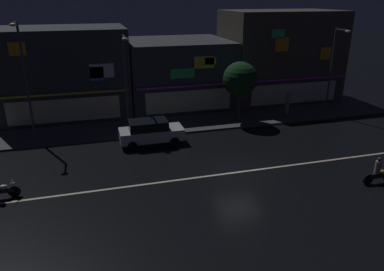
{
  "coord_description": "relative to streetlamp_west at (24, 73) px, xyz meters",
  "views": [
    {
      "loc": [
        -7.74,
        -17.51,
        9.51
      ],
      "look_at": [
        -1.69,
        4.02,
        0.96
      ],
      "focal_mm": 34.28,
      "sensor_mm": 36.0,
      "label": 1
    }
  ],
  "objects": [
    {
      "name": "street_tree",
      "position": [
        15.24,
        0.03,
        -1.28
      ],
      "size": [
        2.67,
        2.67,
        4.7
      ],
      "color": "#473323",
      "rests_on": "sidewalk_far"
    },
    {
      "name": "sidewalk_far",
      "position": [
        11.86,
        0.61,
        -4.7
      ],
      "size": [
        32.84,
        4.07,
        0.14
      ],
      "primitive_type": "cube",
      "color": "#424447",
      "rests_on": "ground"
    },
    {
      "name": "storefront_center_block",
      "position": [
        11.86,
        6.82,
        -1.85
      ],
      "size": [
        9.1,
        8.5,
        5.84
      ],
      "color": "#383A3F",
      "rests_on": "ground"
    },
    {
      "name": "traffic_cone",
      "position": [
        8.22,
        -1.94,
        -4.49
      ],
      "size": [
        0.36,
        0.36,
        0.55
      ],
      "primitive_type": "cone",
      "color": "orange",
      "rests_on": "ground"
    },
    {
      "name": "streetlamp_mid",
      "position": [
        6.6,
        0.7,
        -0.56
      ],
      "size": [
        0.44,
        1.64,
        6.85
      ],
      "color": "#47494C",
      "rests_on": "sidewalk_far"
    },
    {
      "name": "pedestrian_on_sidewalk",
      "position": [
        19.87,
        0.55,
        -3.7
      ],
      "size": [
        0.34,
        0.34,
        1.98
      ],
      "rotation": [
        0.0,
        0.0,
        3.77
      ],
      "color": "gray",
      "rests_on": "sidewalk_far"
    },
    {
      "name": "ground_plane",
      "position": [
        11.86,
        -8.34,
        -4.77
      ],
      "size": [
        140.0,
        140.0,
        0.0
      ],
      "primitive_type": "plane",
      "color": "black"
    },
    {
      "name": "parked_car_near_kerb",
      "position": [
        7.72,
        -2.6,
        -3.9
      ],
      "size": [
        4.3,
        1.98,
        1.67
      ],
      "color": "silver",
      "rests_on": "ground"
    },
    {
      "name": "storefront_left_block",
      "position": [
        2.0,
        6.02,
        -1.18
      ],
      "size": [
        10.37,
        6.9,
        7.18
      ],
      "color": "#383A3F",
      "rests_on": "ground"
    },
    {
      "name": "lane_divider_stripe",
      "position": [
        11.86,
        -8.34,
        -4.76
      ],
      "size": [
        31.2,
        0.16,
        0.01
      ],
      "primitive_type": "cube",
      "color": "beige",
      "rests_on": "ground"
    },
    {
      "name": "streetlamp_east",
      "position": [
        23.26,
        -0.23,
        -0.48
      ],
      "size": [
        0.44,
        1.64,
        7.02
      ],
      "color": "#47494C",
      "rests_on": "sidewalk_far"
    },
    {
      "name": "streetlamp_west",
      "position": [
        0.0,
        0.0,
        0.0
      ],
      "size": [
        0.44,
        1.64,
        7.94
      ],
      "color": "#47494C",
      "rests_on": "sidewalk_far"
    },
    {
      "name": "motorcycle_lead",
      "position": [
        18.55,
        -11.55,
        -4.13
      ],
      "size": [
        1.9,
        0.6,
        1.52
      ],
      "rotation": [
        0.0,
        0.0,
        3.28
      ],
      "color": "black",
      "rests_on": "ground"
    },
    {
      "name": "storefront_right_block",
      "position": [
        21.71,
        5.91,
        -0.63
      ],
      "size": [
        10.49,
        6.67,
        8.28
      ],
      "color": "#4C443A",
      "rests_on": "ground"
    }
  ]
}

